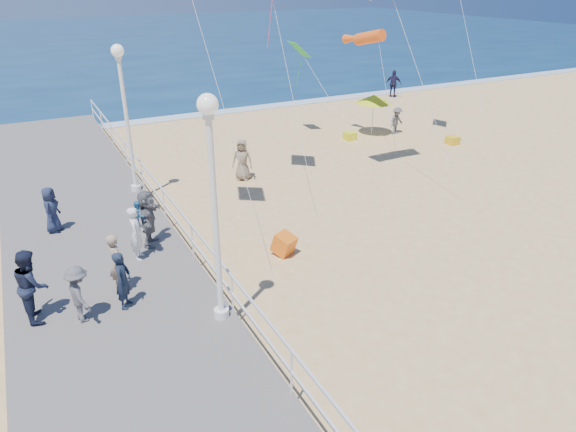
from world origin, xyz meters
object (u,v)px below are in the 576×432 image
lamp_post_far (125,105)px  beach_chair_left (350,136)px  spectator_4 (51,210)px  beach_umbrella (374,99)px  spectator_0 (123,280)px  spectator_2 (79,294)px  spectator_7 (32,285)px  beach_chair_right (452,140)px  spectator_5 (148,218)px  beach_walker_b (394,84)px  box_kite (284,246)px  woman_holding_toddler (137,233)px  lamp_post_mid (213,190)px  beach_walker_a (397,121)px  toddler_held (139,215)px  beach_walker_c (242,160)px  spectator_6 (117,263)px

lamp_post_far → beach_chair_left: 12.51m
lamp_post_far → spectator_4: size_ratio=3.58×
beach_umbrella → lamp_post_far: bearing=-166.8°
spectator_0 → spectator_2: (-1.02, -0.10, -0.03)m
spectator_7 → beach_chair_right: bearing=-73.3°
spectator_5 → beach_walker_b: 25.42m
box_kite → woman_holding_toddler: bearing=138.2°
spectator_0 → spectator_2: size_ratio=1.05×
woman_holding_toddler → spectator_2: (-1.86, -2.34, -0.08)m
lamp_post_mid → spectator_2: size_ratio=3.72×
lamp_post_mid → beach_umbrella: (13.28, 12.12, -1.75)m
beach_walker_a → beach_chair_left: (-2.84, 0.22, -0.52)m
spectator_2 → spectator_5: spectator_5 is taller
spectator_5 → beach_walker_a: 16.75m
spectator_2 → spectator_0: bearing=-97.3°
toddler_held → beach_chair_right: toddler_held is taller
beach_walker_c → beach_chair_right: beach_walker_c is taller
beach_umbrella → box_kite: bearing=-137.1°
box_kite → spectator_5: bearing=127.0°
lamp_post_mid → spectator_2: bearing=154.7°
box_kite → beach_chair_right: size_ratio=1.09×
beach_walker_b → beach_umbrella: size_ratio=0.87×
beach_walker_a → spectator_6: bearing=-166.0°
toddler_held → beach_walker_b: bearing=-30.7°
beach_walker_a → beach_walker_c: beach_walker_c is taller
spectator_0 → beach_walker_b: spectator_0 is taller
woman_holding_toddler → spectator_7: spectator_7 is taller
spectator_2 → box_kite: size_ratio=2.38×
woman_holding_toddler → spectator_2: bearing=165.1°
beach_walker_a → beach_chair_right: bearing=-80.8°
beach_walker_b → beach_chair_left: 11.18m
toddler_held → spectator_5: bearing=-9.2°
beach_chair_left → toddler_held: bearing=-147.7°
lamp_post_far → beach_chair_right: size_ratio=9.67×
spectator_2 → beach_walker_b: bearing=-65.4°
beach_walker_b → spectator_6: bearing=82.4°
spectator_0 → beach_umbrella: 18.57m
beach_walker_c → box_kite: beach_walker_c is taller
beach_walker_c → spectator_5: bearing=-100.7°
spectator_0 → beach_walker_a: size_ratio=1.04×
spectator_0 → spectator_6: (0.01, 0.80, 0.06)m
spectator_4 → beach_walker_c: (7.51, 2.38, -0.28)m
spectator_0 → beach_chair_right: 19.23m
spectator_7 → box_kite: spectator_7 is taller
beach_walker_a → box_kite: bearing=-157.5°
box_kite → beach_umbrella: beach_umbrella is taller
spectator_2 → beach_chair_right: 20.21m
spectator_5 → beach_walker_a: size_ratio=1.22×
spectator_6 → toddler_held: bearing=-44.1°
beach_chair_left → beach_chair_right: same height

